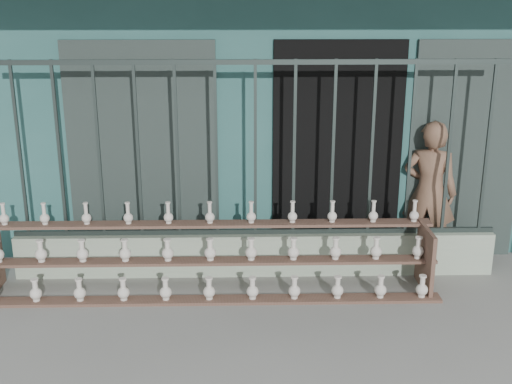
{
  "coord_description": "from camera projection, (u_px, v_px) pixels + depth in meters",
  "views": [
    {
      "loc": [
        -0.14,
        -4.97,
        2.86
      ],
      "look_at": [
        0.0,
        1.0,
        1.0
      ],
      "focal_mm": 45.0,
      "sensor_mm": 36.0,
      "label": 1
    }
  ],
  "objects": [
    {
      "name": "ground",
      "position": [
        259.0,
        335.0,
        5.59
      ],
      "size": [
        60.0,
        60.0,
        0.0
      ],
      "primitive_type": "plane",
      "color": "slate"
    },
    {
      "name": "workshop_building",
      "position": [
        251.0,
        83.0,
        9.15
      ],
      "size": [
        7.4,
        6.6,
        3.21
      ],
      "color": "#295855",
      "rests_on": "ground"
    },
    {
      "name": "parapet_wall",
      "position": [
        255.0,
        254.0,
        6.77
      ],
      "size": [
        5.0,
        0.2,
        0.45
      ],
      "primitive_type": "cube",
      "color": "#9BAD94",
      "rests_on": "ground"
    },
    {
      "name": "security_fence",
      "position": [
        255.0,
        150.0,
        6.43
      ],
      "size": [
        5.0,
        0.04,
        1.8
      ],
      "color": "#283330",
      "rests_on": "parapet_wall"
    },
    {
      "name": "shelf_rack",
      "position": [
        210.0,
        258.0,
        6.32
      ],
      "size": [
        4.5,
        0.68,
        0.85
      ],
      "color": "brown",
      "rests_on": "ground"
    },
    {
      "name": "elderly_woman",
      "position": [
        429.0,
        192.0,
        6.94
      ],
      "size": [
        0.68,
        0.58,
        1.58
      ],
      "primitive_type": "imported",
      "rotation": [
        0.0,
        0.0,
        2.72
      ],
      "color": "brown",
      "rests_on": "ground"
    }
  ]
}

